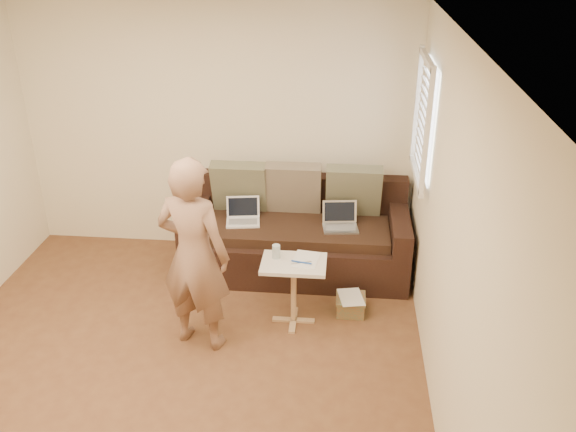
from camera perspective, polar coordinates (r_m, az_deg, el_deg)
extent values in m
plane|color=brown|center=(5.01, -11.05, -14.78)|extent=(4.50, 4.50, 0.00)
plane|color=white|center=(3.88, -14.40, 15.81)|extent=(4.50, 4.50, 0.00)
plane|color=beige|center=(6.30, -6.59, 7.95)|extent=(4.00, 0.00, 4.00)
plane|color=beige|center=(4.16, 14.81, -2.67)|extent=(0.00, 4.50, 4.50)
imported|color=brown|center=(4.91, -8.75, -3.62)|extent=(0.69, 0.55, 1.67)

